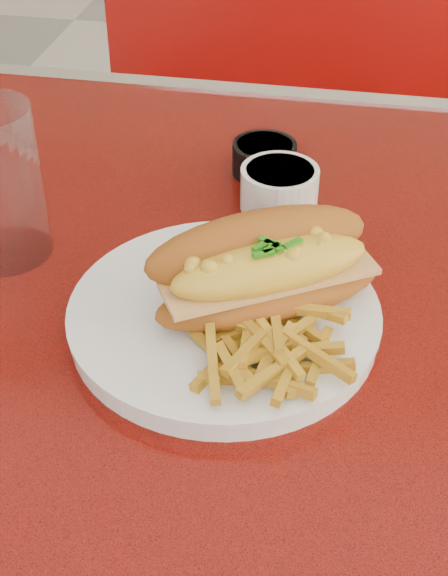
% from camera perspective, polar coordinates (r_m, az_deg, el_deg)
% --- Properties ---
extents(diner_table, '(1.23, 0.83, 0.77)m').
position_cam_1_polar(diner_table, '(0.82, 12.44, -9.63)').
color(diner_table, '#B9150B').
rests_on(diner_table, ground).
extents(booth_bench_far, '(1.20, 0.51, 0.90)m').
position_cam_1_polar(booth_bench_far, '(1.65, 11.36, 3.44)').
color(booth_bench_far, maroon).
rests_on(booth_bench_far, ground).
extents(dinner_plate, '(0.33, 0.33, 0.02)m').
position_cam_1_polar(dinner_plate, '(0.66, 0.00, -2.03)').
color(dinner_plate, white).
rests_on(dinner_plate, diner_table).
extents(mac_hoagie, '(0.21, 0.18, 0.08)m').
position_cam_1_polar(mac_hoagie, '(0.64, 2.95, 1.42)').
color(mac_hoagie, '#A15619').
rests_on(mac_hoagie, dinner_plate).
extents(fries_pile, '(0.12, 0.11, 0.03)m').
position_cam_1_polar(fries_pile, '(0.61, 3.06, -3.79)').
color(fries_pile, gold).
rests_on(fries_pile, dinner_plate).
extents(fork, '(0.02, 0.13, 0.00)m').
position_cam_1_polar(fork, '(0.69, 5.03, 0.74)').
color(fork, '#B7B7BC').
rests_on(fork, dinner_plate).
extents(gravy_ramekin, '(0.10, 0.10, 0.04)m').
position_cam_1_polar(gravy_ramekin, '(0.81, 3.96, 7.17)').
color(gravy_ramekin, white).
rests_on(gravy_ramekin, diner_table).
extents(sauce_cup_left, '(0.08, 0.08, 0.03)m').
position_cam_1_polar(sauce_cup_left, '(0.87, 2.89, 9.30)').
color(sauce_cup_left, black).
rests_on(sauce_cup_left, diner_table).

